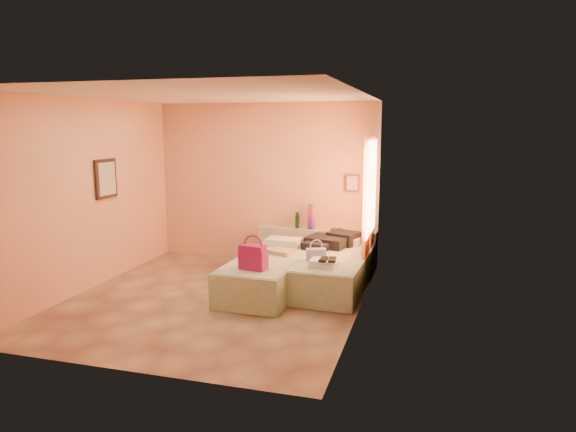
# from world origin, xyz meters

# --- Properties ---
(ground) EXTENTS (4.50, 4.50, 0.00)m
(ground) POSITION_xyz_m (0.00, 0.00, 0.00)
(ground) COLOR tan
(ground) RESTS_ON ground
(room_walls) EXTENTS (4.02, 4.51, 2.81)m
(room_walls) POSITION_xyz_m (0.21, 0.57, 1.79)
(room_walls) COLOR tan
(room_walls) RESTS_ON ground
(headboard_ledge) EXTENTS (2.05, 0.30, 0.65)m
(headboard_ledge) POSITION_xyz_m (0.98, 2.10, 0.33)
(headboard_ledge) COLOR #A3AF8F
(headboard_ledge) RESTS_ON ground
(bed_left) EXTENTS (0.96, 2.03, 0.50)m
(bed_left) POSITION_xyz_m (0.60, 0.52, 0.25)
(bed_left) COLOR beige
(bed_left) RESTS_ON ground
(bed_right) EXTENTS (0.96, 2.03, 0.50)m
(bed_right) POSITION_xyz_m (1.50, 0.92, 0.25)
(bed_right) COLOR beige
(bed_right) RESTS_ON ground
(water_bottle) EXTENTS (0.08, 0.08, 0.27)m
(water_bottle) POSITION_xyz_m (0.63, 2.05, 0.78)
(water_bottle) COLOR #143819
(water_bottle) RESTS_ON headboard_ledge
(rainbow_box) EXTENTS (0.11, 0.11, 0.43)m
(rainbow_box) POSITION_xyz_m (0.88, 2.05, 0.87)
(rainbow_box) COLOR #9D135B
(rainbow_box) RESTS_ON headboard_ledge
(small_dish) EXTENTS (0.12, 0.12, 0.03)m
(small_dish) POSITION_xyz_m (0.65, 2.10, 0.66)
(small_dish) COLOR #478363
(small_dish) RESTS_ON headboard_ledge
(green_book) EXTENTS (0.21, 0.16, 0.03)m
(green_book) POSITION_xyz_m (1.33, 2.03, 0.67)
(green_book) COLOR #22402D
(green_book) RESTS_ON headboard_ledge
(flower_vase) EXTENTS (0.23, 0.23, 0.25)m
(flower_vase) POSITION_xyz_m (1.82, 2.16, 0.77)
(flower_vase) COLOR white
(flower_vase) RESTS_ON headboard_ledge
(magenta_handbag) EXTENTS (0.38, 0.25, 0.34)m
(magenta_handbag) POSITION_xyz_m (0.59, -0.09, 0.67)
(magenta_handbag) COLOR #9D135B
(magenta_handbag) RESTS_ON bed_left
(khaki_garment) EXTENTS (0.44, 0.39, 0.06)m
(khaki_garment) POSITION_xyz_m (0.73, 0.81, 0.53)
(khaki_garment) COLOR tan
(khaki_garment) RESTS_ON bed_left
(clothes_pile) EXTENTS (0.83, 0.83, 0.20)m
(clothes_pile) POSITION_xyz_m (1.34, 1.47, 0.60)
(clothes_pile) COLOR black
(clothes_pile) RESTS_ON bed_right
(blue_handbag) EXTENTS (0.30, 0.21, 0.18)m
(blue_handbag) POSITION_xyz_m (1.31, 0.56, 0.59)
(blue_handbag) COLOR #3A4B8B
(blue_handbag) RESTS_ON bed_right
(towel_stack) EXTENTS (0.36, 0.32, 0.10)m
(towel_stack) POSITION_xyz_m (1.48, 0.27, 0.55)
(towel_stack) COLOR white
(towel_stack) RESTS_ON bed_right
(sandal_pair) EXTENTS (0.20, 0.26, 0.03)m
(sandal_pair) POSITION_xyz_m (1.54, 0.25, 0.61)
(sandal_pair) COLOR black
(sandal_pair) RESTS_ON towel_stack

